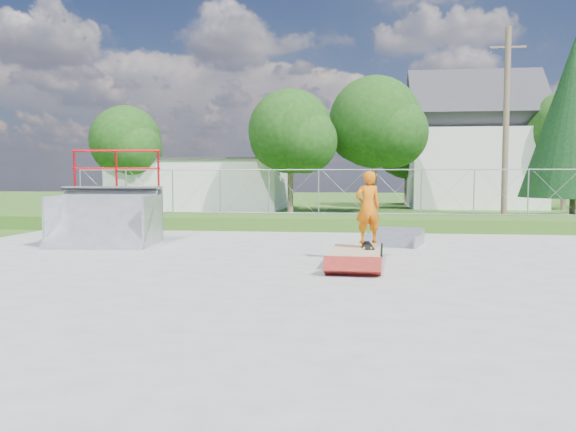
% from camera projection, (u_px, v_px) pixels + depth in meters
% --- Properties ---
extents(ground, '(120.00, 120.00, 0.00)m').
position_uv_depth(ground, '(286.00, 270.00, 12.01)').
color(ground, '#325418').
rests_on(ground, ground).
extents(concrete_pad, '(20.00, 16.00, 0.04)m').
position_uv_depth(concrete_pad, '(286.00, 269.00, 12.01)').
color(concrete_pad, gray).
rests_on(concrete_pad, ground).
extents(grass_berm, '(24.00, 3.00, 0.50)m').
position_uv_depth(grass_berm, '(317.00, 223.00, 21.40)').
color(grass_berm, '#325418').
rests_on(grass_berm, ground).
extents(grind_box, '(1.27, 2.42, 0.35)m').
position_uv_depth(grind_box, '(357.00, 257.00, 12.82)').
color(grind_box, maroon).
rests_on(grind_box, concrete_pad).
extents(quarter_pipe, '(3.01, 2.62, 2.82)m').
position_uv_depth(quarter_pipe, '(104.00, 197.00, 16.10)').
color(quarter_pipe, '#96999E').
rests_on(quarter_pipe, concrete_pad).
extents(flat_bank_ramp, '(1.85, 1.92, 0.45)m').
position_uv_depth(flat_bank_ramp, '(394.00, 238.00, 16.19)').
color(flat_bank_ramp, '#96999E').
rests_on(flat_bank_ramp, concrete_pad).
extents(skateboard, '(0.34, 0.82, 0.13)m').
position_uv_depth(skateboard, '(367.00, 246.00, 13.02)').
color(skateboard, black).
rests_on(skateboard, grind_box).
extents(skater, '(0.70, 0.57, 1.66)m').
position_uv_depth(skater, '(368.00, 210.00, 12.96)').
color(skater, '#D96208').
rests_on(skater, grind_box).
extents(concrete_stairs, '(1.50, 1.60, 0.80)m').
position_uv_depth(concrete_stairs, '(95.00, 218.00, 21.61)').
color(concrete_stairs, gray).
rests_on(concrete_stairs, ground).
extents(chain_link_fence, '(20.00, 0.06, 1.80)m').
position_uv_depth(chain_link_fence, '(319.00, 192.00, 22.31)').
color(chain_link_fence, '#9B9DA4').
rests_on(chain_link_fence, grass_berm).
extents(utility_building_flat, '(10.00, 6.00, 3.00)m').
position_uv_depth(utility_building_flat, '(201.00, 185.00, 34.65)').
color(utility_building_flat, silver).
rests_on(utility_building_flat, ground).
extents(gable_house, '(8.40, 6.08, 8.94)m').
position_uv_depth(gable_house, '(473.00, 149.00, 36.42)').
color(gable_house, silver).
rests_on(gable_house, ground).
extents(utility_pole, '(0.24, 0.24, 8.00)m').
position_uv_depth(utility_pole, '(506.00, 127.00, 22.73)').
color(utility_pole, brown).
rests_on(utility_pole, ground).
extents(tree_left_near, '(4.76, 4.48, 6.65)m').
position_uv_depth(tree_left_near, '(295.00, 134.00, 29.59)').
color(tree_left_near, brown).
rests_on(tree_left_near, ground).
extents(tree_center, '(5.44, 5.12, 7.60)m').
position_uv_depth(tree_center, '(380.00, 125.00, 30.96)').
color(tree_center, brown).
rests_on(tree_center, ground).
extents(tree_left_far, '(4.42, 4.16, 6.18)m').
position_uv_depth(tree_left_far, '(128.00, 144.00, 32.79)').
color(tree_left_far, brown).
rests_on(tree_left_far, ground).
extents(tree_right_far, '(5.10, 4.80, 7.12)m').
position_uv_depth(tree_right_far, '(571.00, 134.00, 33.59)').
color(tree_right_far, brown).
rests_on(tree_right_far, ground).
extents(tree_back_mid, '(4.08, 3.84, 5.70)m').
position_uv_depth(tree_back_mid, '(410.00, 153.00, 38.73)').
color(tree_back_mid, brown).
rests_on(tree_back_mid, ground).
extents(conifer_tree, '(5.04, 5.04, 9.10)m').
position_uv_depth(conifer_tree, '(576.00, 114.00, 27.07)').
color(conifer_tree, brown).
rests_on(conifer_tree, ground).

